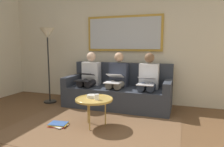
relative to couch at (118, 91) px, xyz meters
The scene contains 15 objects.
wall_rear 1.10m from the couch, 90.00° to the right, with size 6.00×0.12×2.60m, color beige.
area_rug 1.30m from the couch, 90.00° to the left, with size 2.60×1.80×0.01m, color brown.
couch is the anchor object (origin of this frame).
framed_mirror 1.30m from the couch, 90.00° to the right, with size 1.73×0.05×0.79m.
coffee_table 1.22m from the couch, 88.99° to the left, with size 0.59×0.59×0.46m.
cup 1.27m from the couch, 92.01° to the left, with size 0.07×0.07×0.09m, color silver.
bowl 1.19m from the couch, 85.93° to the left, with size 0.16×0.16×0.05m, color beige.
person_left 0.71m from the couch, behind, with size 0.38×0.58×1.14m.
laptop_silver 0.78m from the couch, 153.70° to the left, with size 0.31×0.33×0.14m.
person_middle 0.31m from the couch, 90.00° to the left, with size 0.38×0.58×1.14m.
laptop_white 0.44m from the couch, 90.00° to the left, with size 0.32×0.38×0.17m.
person_right 0.71m from the couch, ahead, with size 0.38×0.58×1.14m.
laptop_black 0.78m from the couch, 25.69° to the left, with size 0.31×0.37×0.16m.
magazine_stack 1.54m from the couch, 67.86° to the left, with size 0.32×0.27×0.04m.
standing_lamp 1.90m from the couch, ahead, with size 0.32×0.32×1.66m.
Camera 1 is at (-1.28, 1.98, 1.28)m, focal length 32.87 mm.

